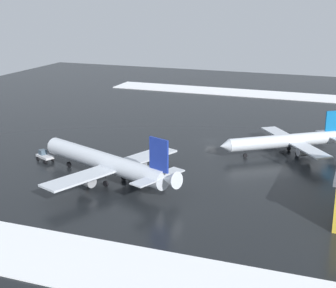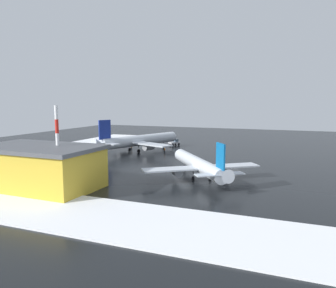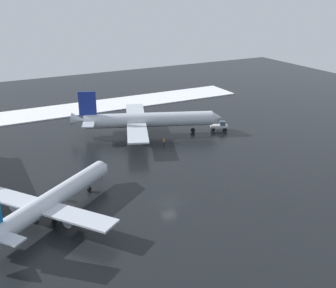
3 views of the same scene
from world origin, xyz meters
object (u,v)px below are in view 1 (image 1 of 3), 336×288
object	(u,v)px
airplane_parked_starboard	(106,162)
airplane_far_rear	(286,141)
ground_crew_by_nose_gear	(125,162)
pushback_tug	(44,156)
ground_crew_near_tug	(87,181)

from	to	relation	value
airplane_parked_starboard	airplane_far_rear	bearing A→B (deg)	-113.76
airplane_far_rear	ground_crew_by_nose_gear	distance (m)	38.72
pushback_tug	ground_crew_by_nose_gear	xyz separation A→B (m)	(3.20, -18.62, -0.31)
ground_crew_near_tug	ground_crew_by_nose_gear	distance (m)	13.89
airplane_parked_starboard	pushback_tug	xyz separation A→B (m)	(6.41, 19.13, -2.60)
airplane_parked_starboard	pushback_tug	size ratio (longest dim) A/B	7.44
airplane_parked_starboard	ground_crew_near_tug	world-z (taller)	airplane_parked_starboard
airplane_far_rear	ground_crew_near_tug	xyz separation A→B (m)	(-35.29, 33.93, -2.24)
airplane_parked_starboard	pushback_tug	distance (m)	20.34
ground_crew_near_tug	ground_crew_by_nose_gear	world-z (taller)	same
airplane_far_rear	ground_crew_by_nose_gear	bearing A→B (deg)	-2.54
pushback_tug	ground_crew_near_tug	distance (m)	19.86
airplane_far_rear	ground_crew_near_tug	world-z (taller)	airplane_far_rear
airplane_parked_starboard	ground_crew_by_nose_gear	distance (m)	10.05
ground_crew_by_nose_gear	airplane_far_rear	bearing A→B (deg)	-138.66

